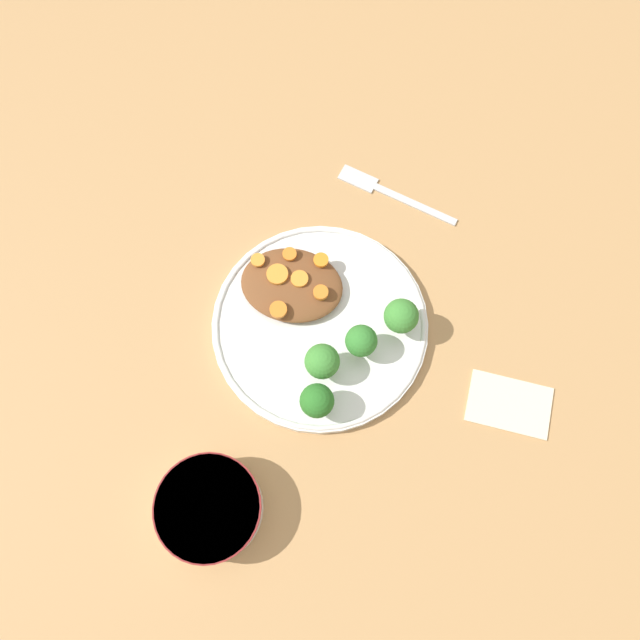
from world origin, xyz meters
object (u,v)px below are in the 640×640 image
object	(u,v)px
plate	(320,325)
dip_bowl	(210,508)
napkin	(510,404)
fork	(386,191)

from	to	relation	value
plate	dip_bowl	bearing A→B (deg)	-107.66
plate	dip_bowl	distance (m)	0.26
plate	dip_bowl	world-z (taller)	dip_bowl
dip_bowl	napkin	size ratio (longest dim) A/B	1.15
dip_bowl	napkin	bearing A→B (deg)	30.48
fork	napkin	size ratio (longest dim) A/B	1.65
plate	fork	distance (m)	0.22
plate	napkin	size ratio (longest dim) A/B	2.63
plate	fork	xyz separation A→B (m)	(0.05, 0.21, -0.01)
plate	dip_bowl	xyz separation A→B (m)	(-0.08, -0.24, 0.02)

